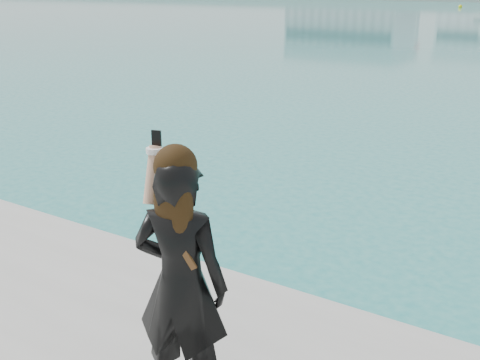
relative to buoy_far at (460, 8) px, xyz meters
name	(u,v)px	position (x,y,z in m)	size (l,w,h in m)	color
buoy_far	(460,8)	(0.00, 0.00, 0.00)	(0.50, 0.50, 0.50)	yellow
woman	(180,277)	(20.18, -86.60, 1.74)	(0.73, 0.58, 1.87)	black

